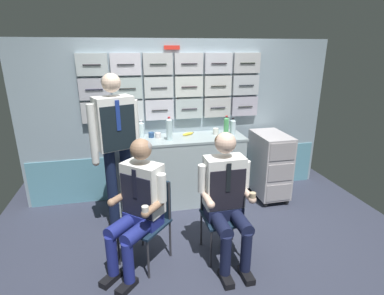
{
  "coord_description": "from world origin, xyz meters",
  "views": [
    {
      "loc": [
        -0.73,
        -2.6,
        2.03
      ],
      "look_at": [
        -0.07,
        0.41,
        1.01
      ],
      "focal_mm": 28.05,
      "sensor_mm": 36.0,
      "label": 1
    }
  ],
  "objects_px": {
    "folding_chair_right": "(221,205)",
    "snack_banana": "(188,134)",
    "crew_member_right": "(227,193)",
    "paper_cup_blue": "(158,135)",
    "crew_member_left": "(138,201)",
    "water_bottle_clear": "(141,129)",
    "service_trolley": "(269,164)",
    "crew_member_standing": "(116,139)",
    "folding_chair_left": "(149,212)"
  },
  "relations": [
    {
      "from": "folding_chair_right",
      "to": "water_bottle_clear",
      "type": "distance_m",
      "value": 1.51
    },
    {
      "from": "service_trolley",
      "to": "snack_banana",
      "type": "height_order",
      "value": "snack_banana"
    },
    {
      "from": "folding_chair_right",
      "to": "snack_banana",
      "type": "height_order",
      "value": "snack_banana"
    },
    {
      "from": "service_trolley",
      "to": "crew_member_standing",
      "type": "bearing_deg",
      "value": -171.1
    },
    {
      "from": "crew_member_left",
      "to": "folding_chair_right",
      "type": "bearing_deg",
      "value": 6.37
    },
    {
      "from": "service_trolley",
      "to": "crew_member_right",
      "type": "relative_size",
      "value": 0.72
    },
    {
      "from": "folding_chair_right",
      "to": "folding_chair_left",
      "type": "bearing_deg",
      "value": 178.04
    },
    {
      "from": "water_bottle_clear",
      "to": "service_trolley",
      "type": "bearing_deg",
      "value": -9.0
    },
    {
      "from": "crew_member_right",
      "to": "snack_banana",
      "type": "xyz_separation_m",
      "value": [
        -0.09,
        1.34,
        0.23
      ]
    },
    {
      "from": "crew_member_left",
      "to": "water_bottle_clear",
      "type": "distance_m",
      "value": 1.37
    },
    {
      "from": "folding_chair_left",
      "to": "water_bottle_clear",
      "type": "bearing_deg",
      "value": 89.12
    },
    {
      "from": "service_trolley",
      "to": "folding_chair_right",
      "type": "relative_size",
      "value": 1.12
    },
    {
      "from": "snack_banana",
      "to": "water_bottle_clear",
      "type": "bearing_deg",
      "value": 175.39
    },
    {
      "from": "crew_member_right",
      "to": "water_bottle_clear",
      "type": "relative_size",
      "value": 5.72
    },
    {
      "from": "service_trolley",
      "to": "folding_chair_left",
      "type": "relative_size",
      "value": 1.12
    },
    {
      "from": "service_trolley",
      "to": "crew_member_left",
      "type": "distance_m",
      "value": 2.13
    },
    {
      "from": "folding_chair_right",
      "to": "crew_member_right",
      "type": "xyz_separation_m",
      "value": [
        0.0,
        -0.16,
        0.21
      ]
    },
    {
      "from": "service_trolley",
      "to": "folding_chair_left",
      "type": "xyz_separation_m",
      "value": [
        -1.74,
        -0.93,
        0.01
      ]
    },
    {
      "from": "folding_chair_left",
      "to": "paper_cup_blue",
      "type": "height_order",
      "value": "paper_cup_blue"
    },
    {
      "from": "paper_cup_blue",
      "to": "snack_banana",
      "type": "height_order",
      "value": "paper_cup_blue"
    },
    {
      "from": "crew_member_standing",
      "to": "paper_cup_blue",
      "type": "bearing_deg",
      "value": 45.12
    },
    {
      "from": "service_trolley",
      "to": "water_bottle_clear",
      "type": "distance_m",
      "value": 1.82
    },
    {
      "from": "service_trolley",
      "to": "folding_chair_right",
      "type": "height_order",
      "value": "service_trolley"
    },
    {
      "from": "folding_chair_left",
      "to": "crew_member_standing",
      "type": "xyz_separation_m",
      "value": [
        -0.29,
        0.62,
        0.59
      ]
    },
    {
      "from": "crew_member_left",
      "to": "paper_cup_blue",
      "type": "distance_m",
      "value": 1.32
    },
    {
      "from": "water_bottle_clear",
      "to": "folding_chair_left",
      "type": "bearing_deg",
      "value": -90.88
    },
    {
      "from": "crew_member_left",
      "to": "water_bottle_clear",
      "type": "xyz_separation_m",
      "value": [
        0.12,
        1.32,
        0.33
      ]
    },
    {
      "from": "folding_chair_right",
      "to": "snack_banana",
      "type": "distance_m",
      "value": 1.26
    },
    {
      "from": "crew_member_left",
      "to": "crew_member_right",
      "type": "height_order",
      "value": "crew_member_right"
    },
    {
      "from": "paper_cup_blue",
      "to": "crew_member_right",
      "type": "bearing_deg",
      "value": -69.22
    },
    {
      "from": "crew_member_left",
      "to": "crew_member_right",
      "type": "relative_size",
      "value": 0.98
    },
    {
      "from": "folding_chair_right",
      "to": "water_bottle_clear",
      "type": "xyz_separation_m",
      "value": [
        -0.7,
        1.23,
        0.52
      ]
    },
    {
      "from": "crew_member_left",
      "to": "snack_banana",
      "type": "distance_m",
      "value": 1.49
    },
    {
      "from": "water_bottle_clear",
      "to": "snack_banana",
      "type": "xyz_separation_m",
      "value": [
        0.61,
        -0.05,
        -0.09
      ]
    },
    {
      "from": "crew_member_standing",
      "to": "water_bottle_clear",
      "type": "bearing_deg",
      "value": 62.59
    },
    {
      "from": "water_bottle_clear",
      "to": "paper_cup_blue",
      "type": "bearing_deg",
      "value": -19.5
    },
    {
      "from": "crew_member_right",
      "to": "snack_banana",
      "type": "distance_m",
      "value": 1.36
    },
    {
      "from": "folding_chair_left",
      "to": "service_trolley",
      "type": "bearing_deg",
      "value": 28.22
    },
    {
      "from": "snack_banana",
      "to": "crew_member_left",
      "type": "bearing_deg",
      "value": -120.02
    },
    {
      "from": "water_bottle_clear",
      "to": "folding_chair_right",
      "type": "bearing_deg",
      "value": -60.25
    },
    {
      "from": "crew_member_left",
      "to": "folding_chair_right",
      "type": "xyz_separation_m",
      "value": [
        0.83,
        0.09,
        -0.19
      ]
    },
    {
      "from": "crew_member_standing",
      "to": "snack_banana",
      "type": "bearing_deg",
      "value": 30.51
    },
    {
      "from": "crew_member_left",
      "to": "service_trolley",
      "type": "bearing_deg",
      "value": 29.66
    },
    {
      "from": "folding_chair_left",
      "to": "folding_chair_right",
      "type": "distance_m",
      "value": 0.72
    },
    {
      "from": "service_trolley",
      "to": "water_bottle_clear",
      "type": "relative_size",
      "value": 4.11
    },
    {
      "from": "paper_cup_blue",
      "to": "folding_chair_left",
      "type": "bearing_deg",
      "value": -101.33
    },
    {
      "from": "crew_member_left",
      "to": "snack_banana",
      "type": "relative_size",
      "value": 7.38
    },
    {
      "from": "crew_member_right",
      "to": "paper_cup_blue",
      "type": "bearing_deg",
      "value": 110.78
    },
    {
      "from": "crew_member_standing",
      "to": "snack_banana",
      "type": "height_order",
      "value": "crew_member_standing"
    },
    {
      "from": "service_trolley",
      "to": "crew_member_standing",
      "type": "xyz_separation_m",
      "value": [
        -2.03,
        -0.32,
        0.59
      ]
    }
  ]
}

